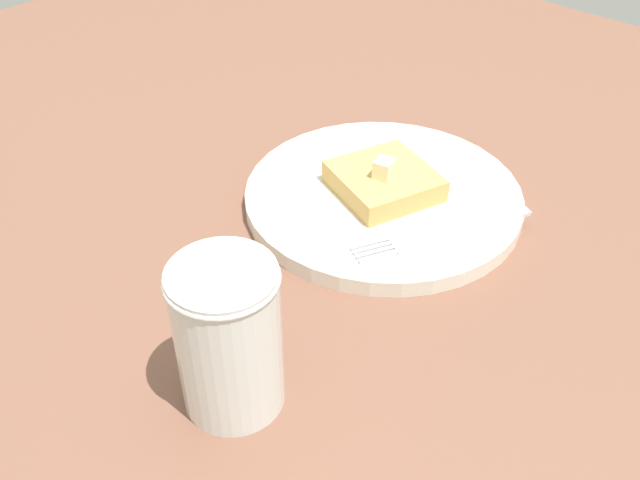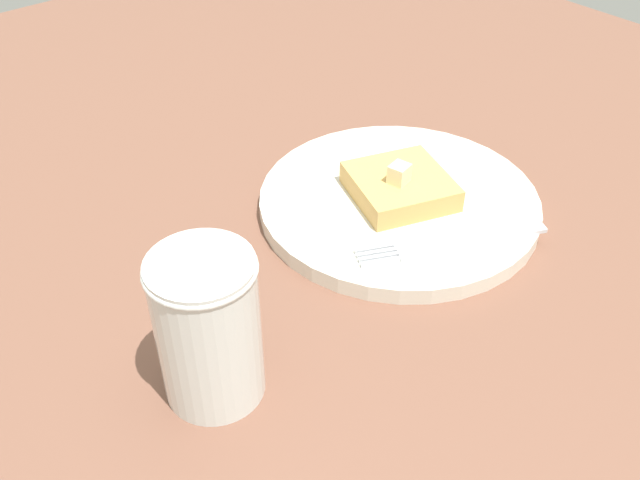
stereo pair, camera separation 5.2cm
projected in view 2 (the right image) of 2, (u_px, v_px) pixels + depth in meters
table_surface at (297, 182)px, 68.59cm from camera, size 115.68×115.68×2.59cm
plate at (399, 201)px, 62.50cm from camera, size 24.43×24.43×1.44cm
toast_slice_center at (400, 186)px, 61.48cm from camera, size 10.24×10.31×2.02cm
butter_pat_primary at (399, 174)px, 59.71cm from camera, size 1.93×1.80×1.64cm
fork at (441, 245)px, 56.56cm from camera, size 14.98×8.38×0.36cm
syrup_jar at (209, 335)px, 44.39cm from camera, size 6.81×6.81×10.82cm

